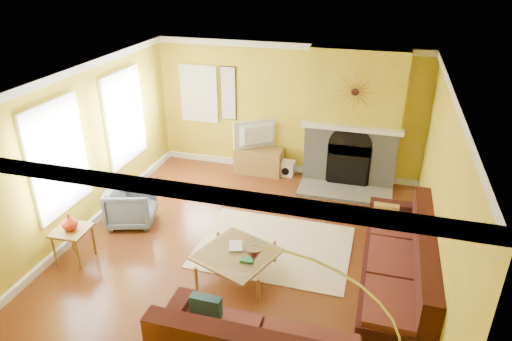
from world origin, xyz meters
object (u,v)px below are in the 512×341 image
(sectional_sofa, at_px, (315,268))
(armchair, at_px, (132,205))
(side_table, at_px, (74,245))
(media_console, at_px, (259,161))
(coffee_table, at_px, (237,264))

(sectional_sofa, distance_m, armchair, 3.47)
(sectional_sofa, relative_size, side_table, 6.96)
(media_console, height_order, armchair, armchair)
(coffee_table, bearing_deg, media_console, 100.33)
(armchair, height_order, side_table, armchair)
(sectional_sofa, bearing_deg, side_table, -176.63)
(coffee_table, height_order, armchair, armchair)
(coffee_table, distance_m, side_table, 2.51)
(coffee_table, bearing_deg, armchair, 158.33)
(sectional_sofa, distance_m, side_table, 3.64)
(sectional_sofa, distance_m, coffee_table, 1.17)
(armchair, xyz_separation_m, side_table, (-0.30, -1.19, -0.08))
(sectional_sofa, height_order, coffee_table, sectional_sofa)
(side_table, bearing_deg, coffee_table, 7.41)
(media_console, bearing_deg, sectional_sofa, -63.28)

